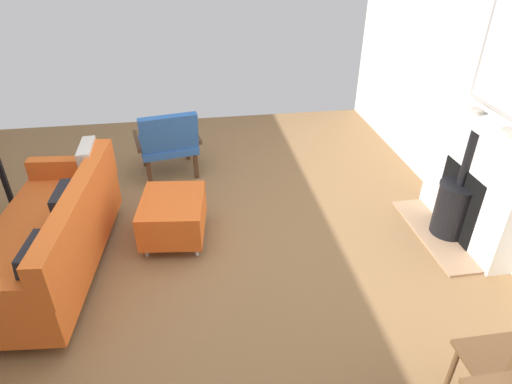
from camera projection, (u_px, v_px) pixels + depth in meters
ground_plane at (182, 261)px, 3.71m from camera, size 5.43×6.33×0.01m
fireplace at (470, 188)px, 3.78m from camera, size 0.52×1.25×1.08m
mantel_bowl_near at (476, 111)px, 3.64m from camera, size 0.11×0.11×0.04m
mantel_bowl_far at (511, 132)px, 3.26m from camera, size 0.15×0.15×0.04m
sofa at (52, 236)px, 3.43m from camera, size 0.96×1.82×0.80m
ottoman at (173, 215)px, 3.85m from camera, size 0.61×0.71×0.41m
armchair_accent at (168, 141)px, 4.73m from camera, size 0.76×0.69×0.79m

